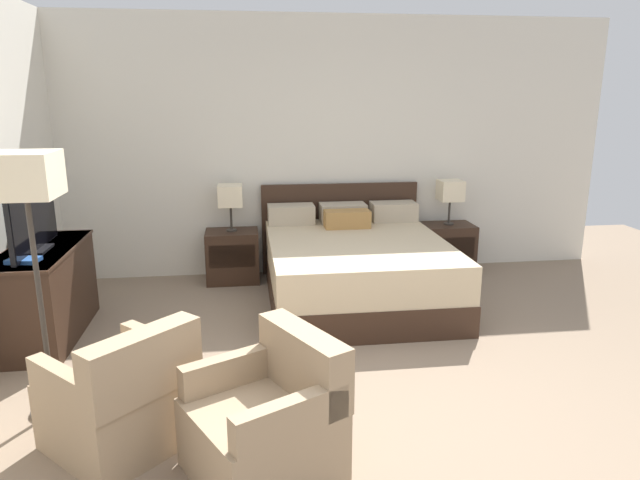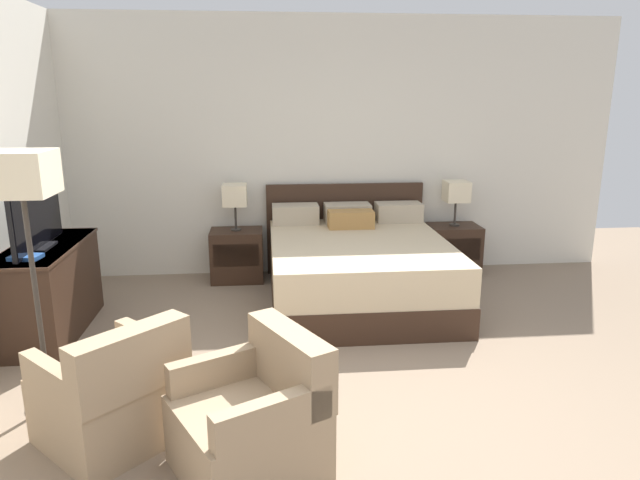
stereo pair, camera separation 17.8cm
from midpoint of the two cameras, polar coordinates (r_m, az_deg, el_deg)
ground_plane at (r=3.56m, az=6.90°, el=-19.44°), size 10.09×10.09×0.00m
wall_back at (r=6.33m, az=0.71°, el=9.19°), size 6.61×0.06×2.79m
bed at (r=5.57m, az=4.70°, el=-2.73°), size 1.75×2.03×1.01m
nightstand_left at (r=6.22m, az=-7.49°, el=-1.52°), size 0.56×0.41×0.56m
nightstand_right at (r=6.58m, az=13.91°, el=-0.94°), size 0.56×0.41×0.56m
table_lamp_left at (r=6.07m, az=-7.69°, el=4.42°), size 0.25×0.25×0.50m
table_lamp_right at (r=6.44m, az=14.25°, el=4.68°), size 0.25×0.25×0.50m
dresser at (r=5.25m, az=-24.63°, el=-4.45°), size 0.52×1.27×0.76m
tv at (r=5.04m, az=-25.59°, el=2.06°), size 0.18×0.96×0.53m
book_red_cover at (r=4.80m, az=-26.42°, el=-1.55°), size 0.24×0.18×0.03m
armchair_by_window at (r=3.57m, az=-18.60°, el=-14.66°), size 0.97×0.97×0.76m
armchair_companion at (r=3.19m, az=-4.95°, el=-17.72°), size 0.93×0.92×0.76m
floor_lamp at (r=3.76m, az=-26.43°, el=4.38°), size 0.36×0.36×1.66m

